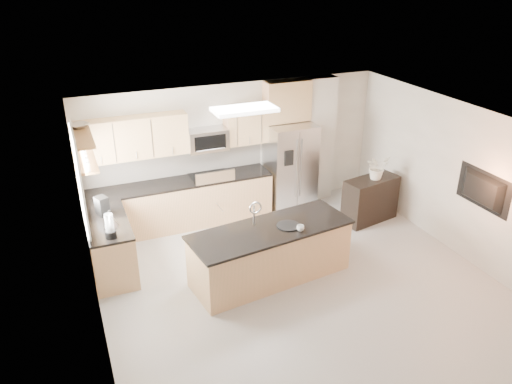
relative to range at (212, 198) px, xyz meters
name	(u,v)px	position (x,y,z in m)	size (l,w,h in m)	color
floor	(308,295)	(0.60, -2.92, -0.47)	(6.50, 6.50, 0.00)	#A19E99
ceiling	(316,134)	(0.60, -2.92, 2.13)	(6.00, 6.50, 0.02)	white
wall_back	(234,149)	(0.60, 0.33, 0.83)	(6.00, 0.02, 2.60)	silver
wall_front	(485,381)	(0.60, -6.17, 0.83)	(6.00, 0.02, 2.60)	silver
wall_left	(94,264)	(-2.40, -2.92, 0.83)	(0.02, 6.50, 2.60)	silver
wall_right	(474,188)	(3.60, -2.92, 0.83)	(0.02, 6.50, 2.60)	silver
back_counter	(180,203)	(-0.63, 0.01, 0.00)	(3.55, 0.66, 1.44)	tan
left_counter	(110,246)	(-2.07, -1.07, -0.01)	(0.66, 1.50, 0.92)	tan
range	(212,198)	(0.00, 0.00, 0.00)	(0.76, 0.64, 1.14)	black
upper_cabinets	(169,134)	(-0.70, 0.16, 1.35)	(3.50, 0.33, 0.75)	tan
microwave	(207,140)	(0.00, 0.12, 1.16)	(0.76, 0.40, 0.40)	#BBBBBE
refrigerator	(290,167)	(1.66, -0.05, 0.42)	(0.92, 0.78, 1.78)	#BBBBBE
partition_column	(319,140)	(2.42, 0.18, 0.83)	(0.60, 0.30, 2.60)	beige
window	(80,182)	(-2.38, -1.07, 1.18)	(0.04, 1.15, 1.65)	white
shelf_lower	(85,160)	(-2.25, -0.97, 1.48)	(0.30, 1.20, 0.04)	#986A3D
shelf_upper	(81,136)	(-2.25, -0.97, 1.85)	(0.30, 1.20, 0.04)	#986A3D
ceiling_fixture	(244,109)	(0.20, -1.32, 2.09)	(1.00, 0.50, 0.06)	white
island	(270,253)	(0.26, -2.25, -0.02)	(2.69, 1.27, 1.32)	tan
credenza	(370,199)	(2.87, -1.18, -0.03)	(1.10, 0.46, 0.88)	black
cup	(300,228)	(0.65, -2.50, 0.47)	(0.12, 0.12, 0.09)	white
platter	(288,226)	(0.54, -2.29, 0.44)	(0.37, 0.37, 0.02)	black
blender	(110,228)	(-2.07, -1.64, 0.62)	(0.17, 0.17, 0.39)	black
kettle	(111,219)	(-2.03, -1.28, 0.57)	(0.22, 0.22, 0.27)	#BBBBBE
coffee_maker	(102,206)	(-2.09, -0.82, 0.60)	(0.23, 0.25, 0.31)	black
bowl	(79,125)	(-2.25, -0.60, 1.91)	(0.38, 0.38, 0.09)	#BBBBBE
flower_vase	(378,161)	(2.93, -1.20, 0.76)	(0.64, 0.55, 0.71)	white
television	(479,190)	(3.51, -3.12, 0.88)	(1.08, 0.14, 0.62)	black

